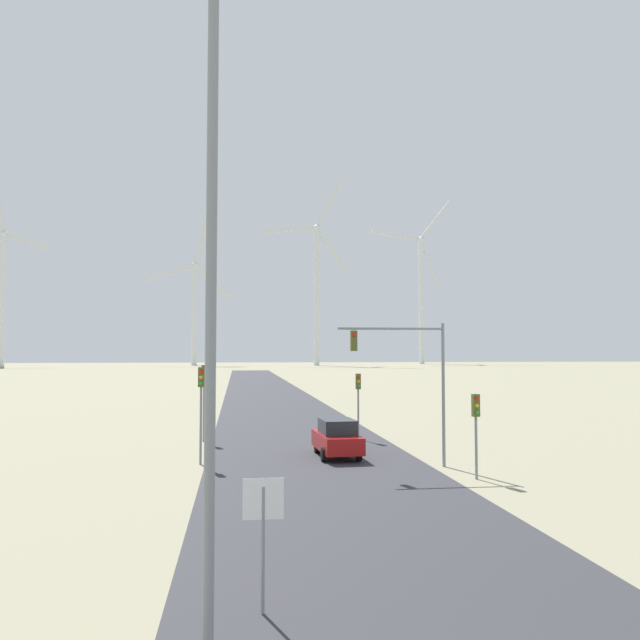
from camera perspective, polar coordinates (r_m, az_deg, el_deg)
road_surface at (r=54.39m, az=-3.78°, el=-8.30°), size 10.00×240.00×0.01m
streetlamp at (r=10.45m, az=-9.87°, el=9.83°), size 3.30×0.32×12.11m
stop_sign_near at (r=12.85m, az=-5.22°, el=-17.62°), size 0.81×0.07×2.62m
traffic_light_post_near_left at (r=29.06m, az=-10.82°, el=-6.61°), size 0.28×0.34×4.40m
traffic_light_post_near_right at (r=26.10m, az=14.07°, el=-8.56°), size 0.28×0.34×3.40m
traffic_light_post_mid_left at (r=36.39m, az=-10.56°, el=-5.91°), size 0.28×0.34×4.34m
traffic_light_post_mid_right at (r=36.71m, az=3.52°, el=-6.51°), size 0.28×0.34×3.82m
traffic_light_mast_overhead at (r=28.02m, az=8.02°, el=-4.00°), size 4.85×0.35×6.38m
car_approaching at (r=30.83m, az=1.57°, el=-10.73°), size 2.03×4.19×1.83m
wind_turbine_far_left at (r=249.09m, az=-27.00°, el=2.79°), size 29.36×2.60×63.84m
wind_turbine_left at (r=242.95m, az=-11.40°, el=1.65°), size 33.71×2.60×57.43m
wind_turbine_center at (r=237.64m, az=-0.31°, el=3.55°), size 31.94×4.28×70.99m
wind_turbine_right at (r=275.42m, az=9.25°, el=2.95°), size 36.56×2.60×72.21m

